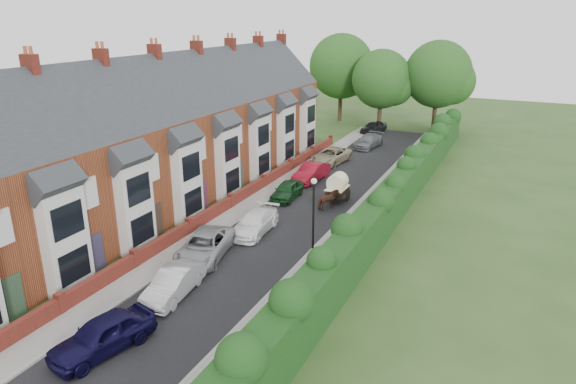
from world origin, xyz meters
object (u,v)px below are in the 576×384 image
(car_green, at_px, (287,190))
(car_beige, at_px, (331,156))
(car_white, at_px, (255,223))
(lamppost, at_px, (313,212))
(car_silver_a, at_px, (173,283))
(car_navy, at_px, (103,335))
(car_red, at_px, (311,172))
(car_black, at_px, (374,127))
(horse, at_px, (328,200))
(car_silver_b, at_px, (205,246))
(horse_cart, at_px, (337,186))
(car_grey, at_px, (368,141))

(car_green, height_order, car_beige, car_beige)
(car_white, bearing_deg, lamppost, -33.76)
(car_silver_a, bearing_deg, car_navy, -95.77)
(car_silver_a, relative_size, car_red, 0.95)
(car_black, distance_m, horse, 25.53)
(car_navy, bearing_deg, car_green, 106.89)
(car_navy, bearing_deg, lamppost, 77.90)
(car_beige, distance_m, car_black, 13.98)
(car_white, bearing_deg, car_black, 88.64)
(car_silver_b, distance_m, horse, 10.55)
(car_green, relative_size, horse, 2.27)
(horse_cart, bearing_deg, car_black, 99.76)
(car_silver_a, xyz_separation_m, car_white, (-0.10, 8.44, -0.03))
(car_black, bearing_deg, car_white, -73.61)
(car_silver_a, bearing_deg, lamppost, 40.43)
(car_grey, relative_size, horse, 2.70)
(car_green, xyz_separation_m, car_beige, (-0.41, 10.36, 0.05))
(horse, bearing_deg, car_green, 10.98)
(car_silver_b, xyz_separation_m, car_grey, (1.04, 28.32, -0.04))
(car_white, distance_m, car_grey, 24.02)
(car_silver_b, relative_size, horse_cart, 1.66)
(horse, bearing_deg, horse_cart, -65.33)
(car_silver_b, relative_size, car_grey, 1.10)
(car_navy, bearing_deg, car_grey, 104.01)
(car_grey, bearing_deg, car_red, -88.15)
(car_silver_b, relative_size, car_black, 1.25)
(car_silver_b, xyz_separation_m, car_green, (0.05, 10.78, -0.04))
(lamppost, height_order, car_green, lamppost)
(car_beige, bearing_deg, car_green, -80.43)
(car_silver_a, relative_size, car_grey, 0.91)
(horse, bearing_deg, car_white, 88.13)
(car_grey, bearing_deg, car_black, 108.09)
(car_silver_a, height_order, car_beige, car_beige)
(car_red, height_order, car_grey, car_red)
(car_white, height_order, car_grey, car_grey)
(car_beige, height_order, horse, horse)
(car_red, relative_size, horse, 2.59)
(lamppost, relative_size, car_green, 1.35)
(car_navy, bearing_deg, car_white, 104.76)
(car_green, distance_m, car_black, 24.34)
(car_beige, relative_size, horse_cart, 1.66)
(lamppost, distance_m, horse, 9.29)
(car_black, height_order, horse, horse)
(car_silver_a, bearing_deg, car_beige, 86.40)
(car_beige, bearing_deg, car_navy, -80.03)
(car_green, distance_m, car_grey, 17.57)
(car_beige, xyz_separation_m, horse, (4.02, -11.23, 0.01))
(car_red, distance_m, car_beige, 5.61)
(car_white, bearing_deg, car_navy, -92.89)
(car_silver_a, bearing_deg, car_white, 84.08)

